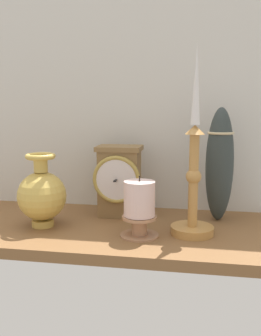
{
  "coord_description": "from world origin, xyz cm",
  "views": [
    {
      "loc": [
        30.84,
        -85.23,
        28.5
      ],
      "look_at": [
        15.98,
        0.0,
        14.0
      ],
      "focal_mm": 40.81,
      "sensor_mm": 36.0,
      "label": 1
    }
  ],
  "objects_px": {
    "candlestick_tall_left": "(193,182)",
    "tall_ceramic_vase": "(220,164)",
    "brass_vase_bulbous": "(42,195)",
    "pillar_candle_front": "(139,207)",
    "mantel_clock": "(119,180)"
  },
  "relations": [
    {
      "from": "candlestick_tall_left",
      "to": "tall_ceramic_vase",
      "type": "height_order",
      "value": "candlestick_tall_left"
    },
    {
      "from": "tall_ceramic_vase",
      "to": "brass_vase_bulbous",
      "type": "bearing_deg",
      "value": -163.55
    },
    {
      "from": "pillar_candle_front",
      "to": "tall_ceramic_vase",
      "type": "xyz_separation_m",
      "value": [
        0.17,
        0.15,
        0.07
      ]
    },
    {
      "from": "candlestick_tall_left",
      "to": "tall_ceramic_vase",
      "type": "xyz_separation_m",
      "value": [
        0.06,
        0.12,
        0.02
      ]
    },
    {
      "from": "mantel_clock",
      "to": "brass_vase_bulbous",
      "type": "distance_m",
      "value": 0.2
    },
    {
      "from": "brass_vase_bulbous",
      "to": "pillar_candle_front",
      "type": "bearing_deg",
      "value": -7.08
    },
    {
      "from": "mantel_clock",
      "to": "candlestick_tall_left",
      "type": "xyz_separation_m",
      "value": [
        0.19,
        -0.11,
        0.03
      ]
    },
    {
      "from": "mantel_clock",
      "to": "candlestick_tall_left",
      "type": "bearing_deg",
      "value": -30.97
    },
    {
      "from": "mantel_clock",
      "to": "brass_vase_bulbous",
      "type": "relative_size",
      "value": 1.04
    },
    {
      "from": "candlestick_tall_left",
      "to": "pillar_candle_front",
      "type": "xyz_separation_m",
      "value": [
        -0.11,
        -0.03,
        -0.05
      ]
    },
    {
      "from": "brass_vase_bulbous",
      "to": "pillar_candle_front",
      "type": "relative_size",
      "value": 1.29
    },
    {
      "from": "candlestick_tall_left",
      "to": "mantel_clock",
      "type": "bearing_deg",
      "value": 149.03
    },
    {
      "from": "candlestick_tall_left",
      "to": "pillar_candle_front",
      "type": "distance_m",
      "value": 0.13
    },
    {
      "from": "brass_vase_bulbous",
      "to": "tall_ceramic_vase",
      "type": "xyz_separation_m",
      "value": [
        0.41,
        0.12,
        0.06
      ]
    },
    {
      "from": "mantel_clock",
      "to": "tall_ceramic_vase",
      "type": "bearing_deg",
      "value": 1.0
    }
  ]
}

